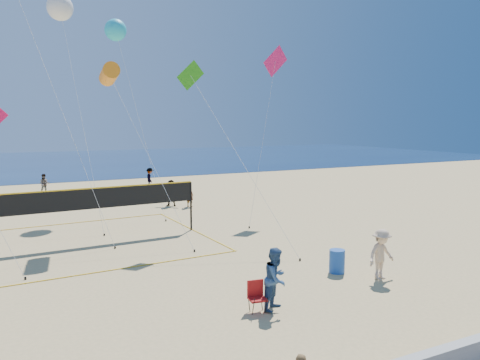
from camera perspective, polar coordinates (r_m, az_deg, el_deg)
name	(u,v)px	position (r m, az deg, el deg)	size (l,w,h in m)	color
ground	(246,350)	(12.60, 0.73, -20.00)	(120.00, 120.00, 0.00)	tan
ocean	(47,162)	(72.37, -22.45, 2.02)	(140.00, 50.00, 0.03)	#10244D
bystander_a	(276,279)	(14.68, 4.41, -11.90)	(0.94, 0.73, 1.94)	#304F79
bystander_b	(381,254)	(18.06, 16.84, -8.66)	(1.21, 0.69, 1.87)	beige
far_person_1	(171,193)	(32.41, -8.40, -1.57)	(1.67, 0.53, 1.80)	gray
far_person_2	(190,195)	(31.93, -6.18, -1.88)	(0.57, 0.37, 1.57)	gray
far_person_3	(44,184)	(40.52, -22.73, -0.45)	(0.79, 0.61, 1.62)	gray
far_person_4	(150,178)	(40.98, -10.92, 0.20)	(1.17, 0.68, 1.82)	gray
camp_chair	(256,294)	(14.62, 2.02, -13.77)	(0.57, 0.69, 1.05)	#AA1413
trash_barrel	(337,261)	(18.52, 11.74, -9.67)	(0.59, 0.59, 0.89)	#1948A3
volleyball_net	(98,204)	(23.47, -16.91, -2.82)	(10.31, 10.17, 2.64)	black
kite_2	(109,74)	(24.72, -15.64, 12.29)	(2.96, 6.19, 8.64)	orange
kite_4	(197,86)	(23.37, -5.29, 11.36)	(3.13, 6.51, 8.77)	#298E17
kite_5	(275,67)	(30.16, 4.23, 13.58)	(4.91, 4.13, 10.54)	#D91B64
kite_6	(60,8)	(32.42, -21.10, 19.01)	(1.73, 8.57, 13.48)	white
kite_7	(116,30)	(33.24, -14.93, 17.24)	(2.12, 7.08, 12.44)	#21B5D3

